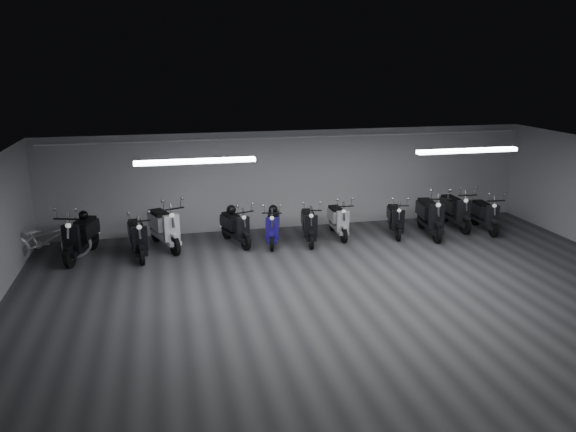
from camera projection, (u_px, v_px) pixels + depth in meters
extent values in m
cube|color=#373739|center=(351.00, 294.00, 11.42)|extent=(14.00, 10.00, 0.01)
cube|color=gray|center=(355.00, 161.00, 10.66)|extent=(14.00, 10.00, 0.01)
cube|color=#AFAFB2|center=(294.00, 179.00, 15.73)|extent=(14.00, 0.01, 2.80)
cube|color=#AFAFB2|center=(498.00, 355.00, 6.34)|extent=(14.00, 0.01, 2.80)
cube|color=white|center=(196.00, 161.00, 10.96)|extent=(2.40, 0.18, 0.08)
cube|color=white|center=(467.00, 151.00, 12.26)|extent=(2.40, 0.18, 0.08)
cylinder|color=white|center=(295.00, 137.00, 15.32)|extent=(13.60, 0.05, 0.05)
imported|color=silver|center=(45.00, 235.00, 13.13)|extent=(2.14, 1.00, 1.34)
sphere|color=black|center=(83.00, 215.00, 13.51)|extent=(0.23, 0.23, 0.23)
sphere|color=black|center=(231.00, 210.00, 14.48)|extent=(0.25, 0.25, 0.25)
sphere|color=black|center=(273.00, 209.00, 14.54)|extent=(0.24, 0.24, 0.24)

